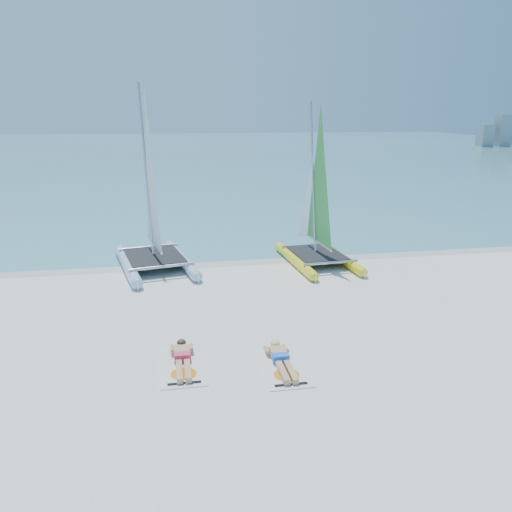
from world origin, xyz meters
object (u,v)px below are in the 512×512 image
at_px(catamaran_yellow, 315,211).
at_px(sunbather_a, 183,358).
at_px(towel_a, 183,366).
at_px(sunbather_b, 281,359).
at_px(towel_b, 283,367).
at_px(catamaran_blue, 152,213).

height_order(catamaran_yellow, sunbather_a, catamaran_yellow).
relative_size(towel_a, sunbather_b, 1.07).
bearing_deg(towel_a, sunbather_a, 90.00).
relative_size(towel_b, sunbather_b, 1.07).
bearing_deg(towel_b, sunbather_b, 90.00).
height_order(catamaran_blue, sunbather_a, catamaran_blue).
relative_size(catamaran_yellow, towel_b, 3.27).
distance_m(sunbather_a, towel_b, 2.27).
xyz_separation_m(catamaran_yellow, towel_b, (-3.04, -7.99, -1.89)).
height_order(catamaran_blue, catamaran_yellow, catamaran_blue).
distance_m(catamaran_blue, towel_a, 8.03).
relative_size(catamaran_yellow, towel_a, 3.27).
bearing_deg(sunbather_a, towel_a, -90.00).
relative_size(towel_a, sunbather_a, 1.07).
bearing_deg(sunbather_a, catamaran_blue, 95.57).
height_order(catamaran_yellow, sunbather_b, catamaran_yellow).
bearing_deg(towel_a, sunbather_b, -6.53).
bearing_deg(sunbather_a, towel_b, -16.22).
height_order(catamaran_yellow, towel_a, catamaran_yellow).
xyz_separation_m(sunbather_a, sunbather_b, (2.18, -0.44, 0.00)).
bearing_deg(catamaran_yellow, sunbather_b, -115.59).
relative_size(catamaran_blue, towel_a, 3.62).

